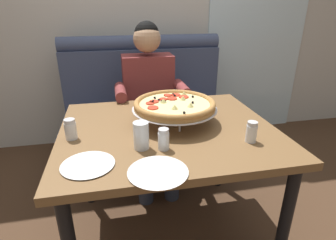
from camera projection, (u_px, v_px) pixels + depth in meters
name	position (u px, v px, depth m)	size (l,w,h in m)	color
ground_plane	(168.00, 232.00, 1.80)	(16.00, 16.00, 0.00)	#4C3321
back_wall_with_window	(136.00, 3.00, 2.63)	(6.00, 0.12, 2.80)	beige
window_panel	(261.00, 3.00, 2.81)	(1.10, 0.02, 2.80)	white
booth_bench	(147.00, 120.00, 2.51)	(1.46, 0.78, 1.13)	#424C6B
dining_table	(168.00, 142.00, 1.54)	(1.16, 0.99, 0.76)	brown
diner_main	(150.00, 97.00, 2.15)	(0.54, 0.64, 1.27)	#2D3342
pizza	(175.00, 105.00, 1.53)	(0.48, 0.48, 0.14)	silver
shaker_oregano	(71.00, 131.00, 1.36)	(0.06, 0.06, 0.11)	white
shaker_pepper_flakes	(251.00, 133.00, 1.33)	(0.05, 0.05, 0.11)	white
shaker_parmesan	(164.00, 141.00, 1.26)	(0.05, 0.05, 0.10)	white
plate_near_left	(158.00, 171.00, 1.09)	(0.25, 0.25, 0.02)	white
plate_near_right	(88.00, 163.00, 1.14)	(0.23, 0.23, 0.02)	white
drinking_glass	(141.00, 137.00, 1.26)	(0.07, 0.07, 0.13)	silver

